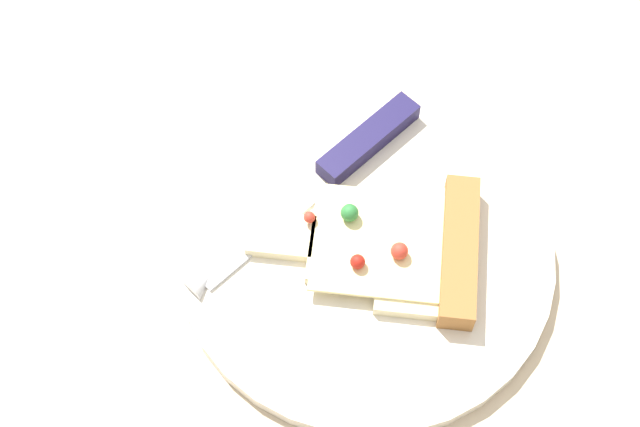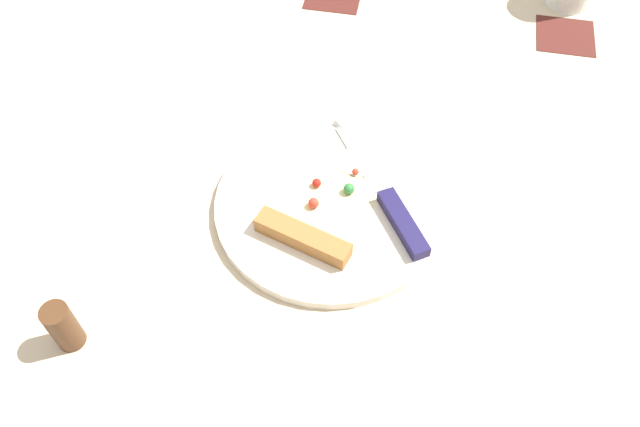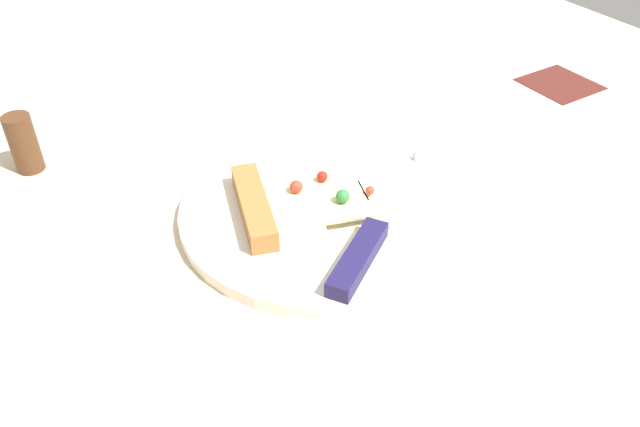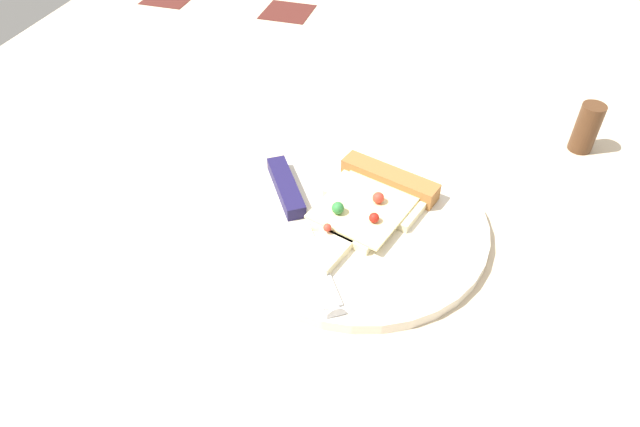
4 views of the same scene
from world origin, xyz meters
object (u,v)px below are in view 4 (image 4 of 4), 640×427
(plate, at_px, (359,224))
(pizza_slice, at_px, (371,202))
(pepper_shaker, at_px, (587,128))
(knife, at_px, (297,213))

(plate, xyz_separation_m, pizza_slice, (-0.01, -0.02, 0.01))
(plate, distance_m, pepper_shaker, 0.34)
(pepper_shaker, bearing_deg, plate, 43.26)
(pizza_slice, distance_m, knife, 0.09)
(plate, xyz_separation_m, knife, (0.07, 0.02, 0.01))
(pizza_slice, relative_size, knife, 0.89)
(plate, bearing_deg, pepper_shaker, -136.74)
(pizza_slice, relative_size, pepper_shaker, 2.84)
(pizza_slice, bearing_deg, knife, 45.66)
(pizza_slice, xyz_separation_m, knife, (0.08, 0.04, -0.00))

